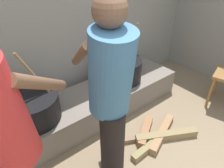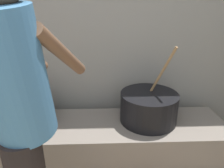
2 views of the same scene
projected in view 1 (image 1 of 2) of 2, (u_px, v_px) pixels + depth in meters
The scene contains 7 objects.
block_enclosure_rear at pixel (44, 11), 2.19m from camera, with size 4.93×0.20×2.47m, color gray.
hearth_ledge at pixel (86, 108), 2.48m from camera, with size 2.65×0.60×0.34m, color slate.
cooking_pot_main at pixel (32, 108), 2.01m from camera, with size 0.53×0.53×0.72m.
cooking_pot_secondary at pixel (121, 69), 2.66m from camera, with size 0.54×0.54×0.74m.
cook_in_blue_shirt at pixel (111, 95), 1.44m from camera, with size 0.50×0.73×1.60m.
cook_in_red_shirt at pixel (5, 142), 1.07m from camera, with size 0.72×0.67×1.61m.
firewood_pile at pixel (156, 136), 2.27m from camera, with size 0.90×0.56×0.09m.
Camera 1 is at (-0.86, 0.12, 1.76)m, focal length 32.67 mm.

